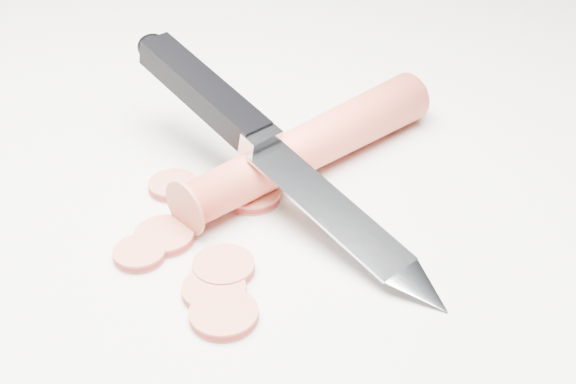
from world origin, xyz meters
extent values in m
plane|color=silver|center=(0.00, 0.00, 0.00)|extent=(2.40, 2.40, 0.00)
cylinder|color=#E74E35|center=(0.08, 0.04, 0.02)|extent=(0.18, 0.14, 0.03)
cylinder|color=#C25F43|center=(-0.01, -0.03, 0.00)|extent=(0.03, 0.03, 0.01)
cylinder|color=#C25F43|center=(0.02, -0.06, 0.00)|extent=(0.03, 0.03, 0.01)
cylinder|color=#C25F43|center=(0.04, 0.01, 0.00)|extent=(0.04, 0.04, 0.01)
cylinder|color=#C25F43|center=(-0.02, -0.04, 0.00)|extent=(0.03, 0.03, 0.01)
cylinder|color=#C25F43|center=(0.02, -0.10, 0.00)|extent=(0.04, 0.04, 0.01)
cylinder|color=#C25F43|center=(0.00, 0.02, 0.00)|extent=(0.03, 0.03, 0.01)
cylinder|color=#C25F43|center=(0.02, -0.08, 0.00)|extent=(0.03, 0.03, 0.01)
camera|label=1|loc=(0.02, -0.40, 0.29)|focal=50.00mm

